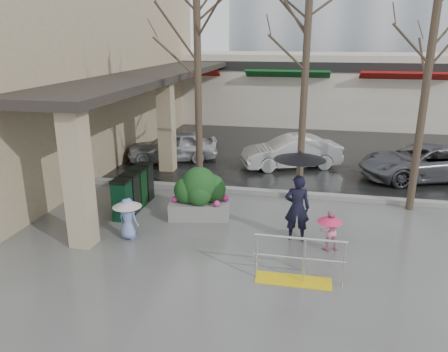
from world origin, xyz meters
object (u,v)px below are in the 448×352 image
(child_blue, at_px, (128,213))
(car_a, at_px, (172,146))
(handrail, at_px, (297,265))
(tree_midwest, at_px, (308,26))
(news_boxes, at_px, (134,190))
(child_pink, at_px, (329,227))
(planter, at_px, (200,194))
(tree_west, at_px, (197,32))
(car_b, at_px, (291,152))
(tree_mideast, at_px, (433,40))
(woman, at_px, (298,188))
(car_c, at_px, (423,162))

(child_blue, distance_m, car_a, 7.36)
(handrail, relative_size, tree_midwest, 0.27)
(news_boxes, bearing_deg, child_pink, -14.34)
(planter, bearing_deg, car_a, 115.28)
(child_blue, bearing_deg, news_boxes, -59.46)
(tree_west, bearing_deg, car_a, 119.95)
(child_pink, bearing_deg, car_b, -100.24)
(handrail, relative_size, tree_west, 0.28)
(tree_west, relative_size, tree_mideast, 1.05)
(handrail, relative_size, child_pink, 1.90)
(tree_mideast, bearing_deg, woman, -139.68)
(child_blue, height_order, news_boxes, news_boxes)
(handrail, distance_m, planter, 4.13)
(car_b, bearing_deg, car_c, 62.12)
(planter, bearing_deg, child_pink, -20.28)
(news_boxes, xyz_separation_m, car_b, (4.34, 5.37, 0.04))
(child_blue, bearing_deg, planter, -118.00)
(planter, distance_m, car_c, 8.64)
(woman, distance_m, child_blue, 4.33)
(tree_west, height_order, tree_mideast, tree_west)
(woman, relative_size, planter, 1.28)
(tree_mideast, distance_m, woman, 5.50)
(tree_midwest, xyz_separation_m, car_a, (-5.34, 3.71, -4.60))
(child_pink, bearing_deg, child_blue, -16.37)
(car_a, distance_m, car_b, 4.88)
(handrail, distance_m, car_b, 8.55)
(handrail, distance_m, car_c, 9.01)
(child_pink, bearing_deg, car_c, -139.42)
(handrail, bearing_deg, car_c, 62.64)
(tree_west, bearing_deg, planter, -75.21)
(handrail, xyz_separation_m, tree_midwest, (-0.16, 4.80, 4.86))
(handrail, distance_m, tree_west, 7.52)
(child_blue, height_order, car_b, car_b)
(car_a, bearing_deg, tree_mideast, 47.77)
(child_blue, bearing_deg, car_a, -68.71)
(woman, height_order, child_pink, woman)
(tree_midwest, bearing_deg, child_blue, -139.37)
(handrail, relative_size, child_blue, 1.74)
(planter, height_order, car_b, planter)
(handrail, xyz_separation_m, planter, (-2.87, 2.95, 0.34))
(news_boxes, bearing_deg, woman, -12.24)
(tree_mideast, relative_size, car_c, 1.43)
(handrail, xyz_separation_m, tree_west, (-3.36, 4.80, 4.71))
(tree_mideast, relative_size, planter, 3.54)
(tree_west, distance_m, news_boxes, 5.04)
(car_c, bearing_deg, planter, -72.38)
(tree_mideast, distance_m, news_boxes, 9.29)
(handrail, relative_size, news_boxes, 0.90)
(child_pink, relative_size, car_a, 0.27)
(tree_mideast, bearing_deg, news_boxes, -168.48)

